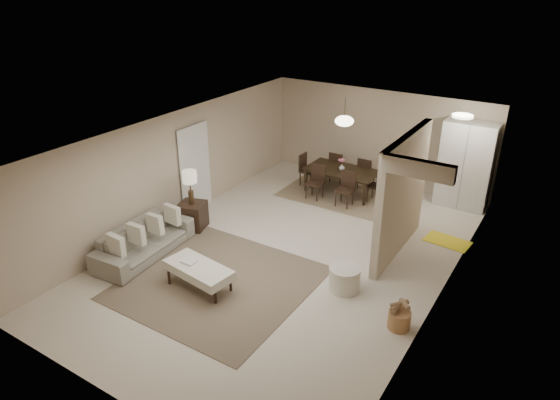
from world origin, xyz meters
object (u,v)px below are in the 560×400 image
Objects in this scene: wicker_basket at (399,320)px; ottoman_bench at (199,270)px; pantry_cabinet at (466,165)px; round_pouf at (344,279)px; dining_table at (341,182)px; side_table at (193,216)px; sofa at (144,241)px.

ottoman_bench is at bearing -166.02° from wicker_basket.
pantry_cabinet is 4.85m from round_pouf.
wicker_basket is 0.20× the size of dining_table.
dining_table is (1.96, 3.47, 0.02)m from side_table.
sofa is 4.08m from round_pouf.
ottoman_bench is 5.19m from dining_table.
wicker_basket is (3.45, 0.86, -0.22)m from ottoman_bench.
sofa is 1.21× the size of dining_table.
ottoman_bench is 0.75× the size of dining_table.
wicker_basket is (1.21, -0.50, -0.07)m from round_pouf.
ottoman_bench reaches higher than round_pouf.
dining_table is (-1.93, 3.82, 0.10)m from round_pouf.
round_pouf is 4.28m from dining_table.
round_pouf is at bearing 157.64° from wicker_basket.
wicker_basket is at bearing -9.46° from side_table.
pantry_cabinet reaches higher than round_pouf.
ottoman_bench is 2.62m from round_pouf.
wicker_basket is at bearing 21.57° from ottoman_bench.
sofa reaches higher than wicker_basket.
wicker_basket is at bearing -86.21° from pantry_cabinet.
side_table is at bearing 141.53° from ottoman_bench.
pantry_cabinet is at bearing 93.79° from wicker_basket.
wicker_basket is (0.34, -5.20, -0.90)m from pantry_cabinet.
pantry_cabinet is 5.29m from wicker_basket.
side_table is at bearing -137.51° from pantry_cabinet.
dining_table is at bearing -26.76° from sofa.
side_table is 1.65× the size of wicker_basket.
round_pouf is 1.59× the size of wicker_basket.
ottoman_bench is 3.56m from wicker_basket.
pantry_cabinet is 3.49× the size of side_table.
pantry_cabinet is at bearing 79.57° from round_pouf.
side_table is (-4.75, -4.35, -0.75)m from pantry_cabinet.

